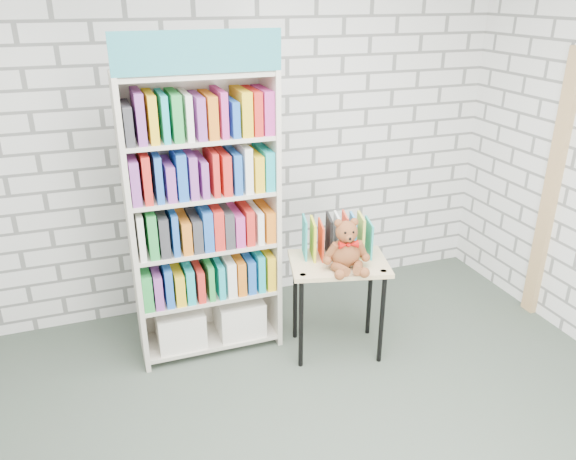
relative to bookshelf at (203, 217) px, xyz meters
name	(u,v)px	position (x,y,z in m)	size (l,w,h in m)	color
room_shell	(340,155)	(0.37, -1.36, 0.76)	(4.52, 4.02, 2.81)	silver
bookshelf	(203,217)	(0.00, 0.00, 0.00)	(1.00, 0.39, 2.25)	beige
display_table	(338,274)	(0.86, -0.37, -0.40)	(0.76, 0.61, 0.72)	#D3B87E
table_books	(337,237)	(0.88, -0.27, -0.16)	(0.50, 0.31, 0.28)	teal
teddy_bear	(347,249)	(0.86, -0.48, -0.16)	(0.32, 0.31, 0.35)	maroon
door_trim	(551,190)	(2.60, -0.41, 0.03)	(0.05, 0.12, 2.10)	tan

